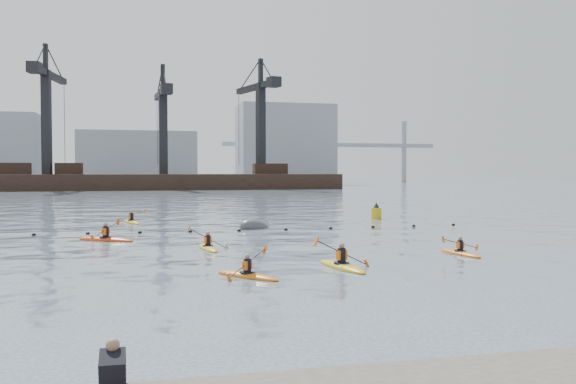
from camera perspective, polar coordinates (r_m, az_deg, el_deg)
name	(u,v)px	position (r m, az deg, el deg)	size (l,w,h in m)	color
ground	(339,314)	(16.38, 4.78, -11.31)	(400.00, 400.00, 0.00)	#384552
float_line	(214,231)	(38.10, -6.90, -3.65)	(33.24, 0.73, 0.24)	black
barge_pier	(162,180)	(125.21, -11.68, 1.10)	(72.00, 19.30, 29.50)	black
skyline	(166,150)	(165.63, -11.39, 3.86)	(141.00, 28.00, 22.00)	gray
kayaker_0	(247,275)	(21.80, -3.82, -7.72)	(2.21, 2.68, 1.13)	#CA6413
kayaker_1	(342,265)	(23.85, 5.04, -6.84)	(2.42, 3.54, 1.39)	gold
kayaker_2	(106,239)	(34.30, -16.68, -4.22)	(3.26, 2.55, 1.25)	red
kayaker_3	(208,247)	(29.66, -7.50, -5.14)	(2.11, 3.05, 1.25)	gold
kayaker_4	(460,252)	(28.68, 15.81, -5.45)	(1.94, 2.90, 0.98)	#C66012
kayaker_5	(131,221)	(45.61, -14.44, -2.68)	(2.09, 3.18, 1.11)	gold
mooring_buoy	(255,228)	(40.07, -3.12, -3.40)	(2.42, 1.43, 1.21)	#3C3F41
nav_buoy	(376,213)	(48.17, 8.26, -1.98)	(0.80, 0.80, 1.47)	yellow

